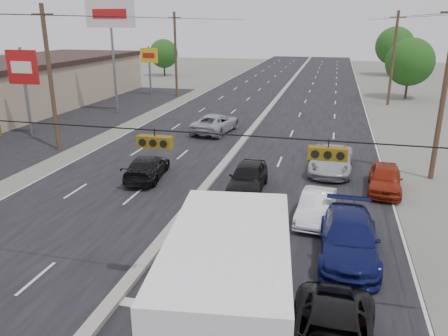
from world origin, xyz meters
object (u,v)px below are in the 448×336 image
(queue_car_b, at_px, (316,207))
(queue_car_c, at_px, (331,160))
(utility_pole_left_b, at_px, (50,79))
(pole_sign_far, at_px, (149,59))
(pole_sign_mid, at_px, (23,72))
(tree_right_mid, at_px, (410,62))
(tan_sedan, at_px, (188,314))
(utility_pole_right_b, at_px, (444,92))
(utility_pole_right_c, at_px, (393,58))
(tree_left_far, at_px, (164,54))
(pole_sign_billboard, at_px, (111,21))
(oncoming_far, at_px, (216,123))
(tree_right_far, at_px, (395,46))
(queue_car_e, at_px, (385,179))
(box_truck, at_px, (230,293))
(queue_car_a, at_px, (248,177))
(queue_car_d, at_px, (349,239))
(oncoming_near, at_px, (147,167))
(utility_pole_left_c, at_px, (176,54))
(red_sedan, at_px, (223,227))

(queue_car_b, height_order, queue_car_c, queue_car_c)
(utility_pole_left_b, height_order, pole_sign_far, utility_pole_left_b)
(pole_sign_mid, distance_m, tree_right_mid, 41.88)
(utility_pole_left_b, bearing_deg, tan_sedan, -47.18)
(utility_pole_right_b, height_order, utility_pole_right_c, same)
(utility_pole_right_b, bearing_deg, tree_right_mid, 85.24)
(pole_sign_far, distance_m, tree_left_far, 20.89)
(utility_pole_right_b, bearing_deg, pole_sign_mid, 174.19)
(utility_pole_right_b, distance_m, tan_sedan, 19.68)
(pole_sign_mid, bearing_deg, pole_sign_billboard, 75.96)
(utility_pole_left_b, relative_size, oncoming_far, 1.78)
(tree_left_far, height_order, tree_right_far, tree_right_far)
(queue_car_e, height_order, oncoming_far, oncoming_far)
(box_truck, xyz_separation_m, queue_car_a, (-1.96, 12.46, -1.29))
(pole_sign_billboard, distance_m, queue_car_a, 25.70)
(pole_sign_mid, relative_size, tree_right_mid, 0.98)
(utility_pole_right_c, xyz_separation_m, tree_left_far, (-34.50, 20.00, -1.39))
(utility_pole_left_b, bearing_deg, queue_car_b, -21.88)
(tree_left_far, height_order, box_truck, tree_left_far)
(utility_pole_left_b, height_order, tree_left_far, utility_pole_left_b)
(queue_car_b, bearing_deg, utility_pole_left_b, 164.55)
(utility_pole_right_b, distance_m, queue_car_d, 12.50)
(tree_right_far, relative_size, oncoming_near, 1.75)
(pole_sign_billboard, relative_size, queue_car_a, 2.39)
(utility_pole_right_b, height_order, pole_sign_billboard, pole_sign_billboard)
(utility_pole_left_c, height_order, queue_car_a, utility_pole_left_c)
(utility_pole_right_c, xyz_separation_m, box_truck, (-8.19, -42.10, -3.03))
(pole_sign_mid, relative_size, tree_right_far, 0.86)
(pole_sign_far, relative_size, queue_car_e, 1.41)
(tree_left_far, bearing_deg, utility_pole_left_c, -64.59)
(box_truck, height_order, oncoming_near, box_truck)
(box_truck, xyz_separation_m, oncoming_near, (-8.14, 13.05, -1.40))
(utility_pole_left_b, relative_size, pole_sign_mid, 1.43)
(utility_pole_left_b, relative_size, tree_right_far, 1.23)
(pole_sign_far, height_order, tree_right_mid, tree_right_mid)
(tan_sedan, xyz_separation_m, queue_car_b, (3.17, 9.21, -0.23))
(pole_sign_mid, bearing_deg, box_truck, -43.33)
(utility_pole_right_b, bearing_deg, utility_pole_right_c, 90.00)
(tree_left_far, relative_size, tree_right_far, 0.75)
(tree_right_mid, distance_m, queue_car_c, 31.47)
(pole_sign_billboard, height_order, queue_car_c, pole_sign_billboard)
(tree_right_far, height_order, box_truck, tree_right_far)
(utility_pole_right_b, relative_size, red_sedan, 2.21)
(box_truck, xyz_separation_m, queue_car_d, (3.23, 6.46, -1.28))
(utility_pole_left_b, bearing_deg, queue_car_a, -17.33)
(queue_car_a, bearing_deg, tree_left_far, 114.30)
(tree_right_far, distance_m, queue_car_d, 66.31)
(red_sedan, xyz_separation_m, queue_car_a, (-0.17, 6.14, 0.04))
(pole_sign_billboard, relative_size, oncoming_near, 2.36)
(utility_pole_right_c, height_order, queue_car_e, utility_pole_right_c)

